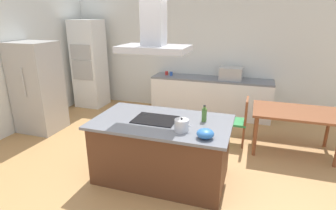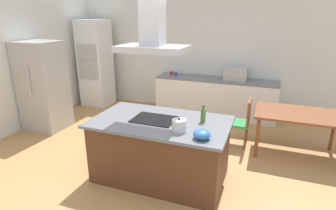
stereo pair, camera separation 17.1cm
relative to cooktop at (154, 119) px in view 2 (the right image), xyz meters
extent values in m
plane|color=tan|center=(0.10, 1.50, -0.91)|extent=(16.00, 16.00, 0.00)
cube|color=silver|center=(0.10, 3.25, 0.44)|extent=(7.20, 0.10, 2.70)
cube|color=silver|center=(-3.35, 1.00, 0.44)|extent=(0.10, 8.80, 2.70)
cube|color=#59331E|center=(0.10, 0.00, -0.48)|extent=(1.83, 1.02, 0.86)
cube|color=slate|center=(0.10, 0.00, -0.03)|extent=(1.93, 1.12, 0.04)
cube|color=black|center=(0.00, 0.00, 0.00)|extent=(0.60, 0.44, 0.01)
cylinder|color=silver|center=(0.45, -0.26, 0.07)|extent=(0.18, 0.18, 0.16)
sphere|color=black|center=(0.45, -0.26, 0.16)|extent=(0.03, 0.03, 0.03)
cone|color=silver|center=(0.57, -0.26, 0.08)|extent=(0.06, 0.03, 0.04)
cylinder|color=#47722D|center=(0.66, 0.16, 0.09)|extent=(0.07, 0.07, 0.18)
cylinder|color=#47722D|center=(0.66, 0.16, 0.20)|extent=(0.03, 0.03, 0.04)
cylinder|color=black|center=(0.66, 0.16, 0.22)|extent=(0.03, 0.03, 0.01)
ellipsoid|color=#2D6BB7|center=(0.78, -0.37, 0.05)|extent=(0.21, 0.21, 0.12)
cube|color=white|center=(0.32, 2.88, -0.48)|extent=(2.79, 0.62, 0.86)
cube|color=slate|center=(0.32, 2.88, -0.03)|extent=(2.79, 0.62, 0.04)
cube|color=#B2AFAA|center=(0.76, 2.88, 0.13)|extent=(0.50, 0.38, 0.28)
cylinder|color=red|center=(-0.79, 2.91, 0.04)|extent=(0.08, 0.08, 0.09)
cylinder|color=#2D56B2|center=(-0.66, 2.87, 0.04)|extent=(0.08, 0.08, 0.09)
cube|color=white|center=(-2.80, 2.65, 0.19)|extent=(0.70, 0.64, 2.20)
cube|color=#B2AFAA|center=(-2.80, 2.32, 0.54)|extent=(0.56, 0.02, 0.36)
cube|color=#B2AFAA|center=(-2.80, 2.32, 0.09)|extent=(0.56, 0.02, 0.48)
cube|color=#B2AFAA|center=(-2.88, 0.90, 0.00)|extent=(0.80, 0.70, 1.82)
cylinder|color=beige|center=(-2.83, 0.53, 0.19)|extent=(0.02, 0.02, 0.55)
cube|color=brown|center=(2.01, 1.48, -0.18)|extent=(1.40, 0.90, 0.04)
cylinder|color=brown|center=(1.39, 1.11, -0.55)|extent=(0.06, 0.06, 0.71)
cylinder|color=brown|center=(1.39, 1.85, -0.55)|extent=(0.06, 0.06, 0.71)
cylinder|color=brown|center=(2.63, 1.85, -0.55)|extent=(0.06, 0.06, 0.71)
cube|color=#33934C|center=(1.01, 1.48, -0.48)|extent=(0.42, 0.42, 0.04)
cube|color=brown|center=(1.20, 1.48, -0.24)|extent=(0.04, 0.42, 0.44)
cylinder|color=brown|center=(0.83, 1.30, -0.70)|extent=(0.04, 0.04, 0.41)
cylinder|color=brown|center=(0.83, 1.66, -0.70)|extent=(0.04, 0.04, 0.41)
cylinder|color=brown|center=(1.19, 1.30, -0.70)|extent=(0.04, 0.04, 0.41)
cylinder|color=brown|center=(1.19, 1.66, -0.70)|extent=(0.04, 0.04, 0.41)
cube|color=#ADADB2|center=(0.00, 0.00, 0.98)|extent=(0.90, 0.55, 0.08)
cube|color=#ADADB2|center=(0.00, 0.00, 1.37)|extent=(0.28, 0.24, 0.70)
camera|label=1|loc=(1.27, -3.31, 1.40)|focal=28.81mm
camera|label=2|loc=(1.43, -3.25, 1.40)|focal=28.81mm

